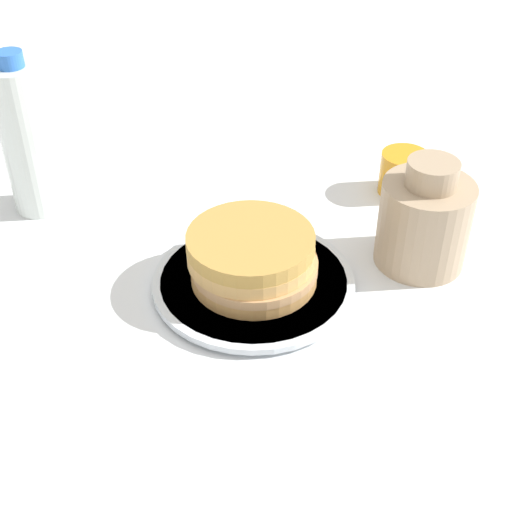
# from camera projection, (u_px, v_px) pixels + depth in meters

# --- Properties ---
(ground_plane) EXTENTS (4.00, 4.00, 0.00)m
(ground_plane) POSITION_uv_depth(u_px,v_px,m) (268.00, 293.00, 0.78)
(ground_plane) COLOR white
(plate) EXTENTS (0.22, 0.22, 0.01)m
(plate) POSITION_uv_depth(u_px,v_px,m) (256.00, 280.00, 0.79)
(plate) COLOR silver
(plate) RESTS_ON ground_plane
(pancake_stack) EXTENTS (0.14, 0.14, 0.06)m
(pancake_stack) POSITION_uv_depth(u_px,v_px,m) (252.00, 258.00, 0.76)
(pancake_stack) COLOR tan
(pancake_stack) RESTS_ON plate
(juice_glass) EXTENTS (0.06, 0.06, 0.06)m
(juice_glass) POSITION_uv_depth(u_px,v_px,m) (403.00, 173.00, 0.93)
(juice_glass) COLOR orange
(juice_glass) RESTS_ON ground_plane
(cream_jug) EXTENTS (0.10, 0.10, 0.13)m
(cream_jug) POSITION_uv_depth(u_px,v_px,m) (424.00, 220.00, 0.79)
(cream_jug) COLOR tan
(cream_jug) RESTS_ON ground_plane
(water_bottle_near) EXTENTS (0.06, 0.06, 0.21)m
(water_bottle_near) POSITION_uv_depth(u_px,v_px,m) (27.00, 139.00, 0.86)
(water_bottle_near) COLOR silver
(water_bottle_near) RESTS_ON ground_plane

